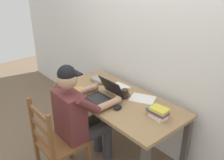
% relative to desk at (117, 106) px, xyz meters
% --- Properties ---
extents(ground_plane, '(8.00, 8.00, 0.00)m').
position_rel_desk_xyz_m(ground_plane, '(0.00, 0.00, -0.64)').
color(ground_plane, brown).
extents(back_wall, '(6.00, 0.04, 2.60)m').
position_rel_desk_xyz_m(back_wall, '(0.00, 0.44, 0.66)').
color(back_wall, silver).
rests_on(back_wall, ground).
extents(desk, '(1.51, 0.72, 0.74)m').
position_rel_desk_xyz_m(desk, '(0.00, 0.00, 0.00)').
color(desk, '#9E7A51').
rests_on(desk, ground).
extents(seated_person, '(0.50, 0.60, 1.23)m').
position_rel_desk_xyz_m(seated_person, '(-0.09, -0.44, 0.03)').
color(seated_person, brown).
rests_on(seated_person, ground).
extents(wooden_chair, '(0.42, 0.42, 0.92)m').
position_rel_desk_xyz_m(wooden_chair, '(-0.09, -0.72, -0.19)').
color(wooden_chair, brown).
rests_on(wooden_chair, ground).
extents(laptop, '(0.33, 0.34, 0.21)m').
position_rel_desk_xyz_m(laptop, '(-0.07, -0.12, 0.15)').
color(laptop, black).
rests_on(laptop, desk).
extents(computer_mouse, '(0.06, 0.10, 0.03)m').
position_rel_desk_xyz_m(computer_mouse, '(0.17, -0.15, 0.11)').
color(computer_mouse, black).
rests_on(computer_mouse, desk).
extents(coffee_mug_white, '(0.12, 0.08, 0.09)m').
position_rel_desk_xyz_m(coffee_mug_white, '(-0.18, 0.07, 0.14)').
color(coffee_mug_white, white).
rests_on(coffee_mug_white, desk).
extents(coffee_mug_dark, '(0.12, 0.08, 0.10)m').
position_rel_desk_xyz_m(coffee_mug_dark, '(0.05, 0.07, 0.14)').
color(coffee_mug_dark, '#38281E').
rests_on(coffee_mug_dark, desk).
extents(book_stack_main, '(0.21, 0.13, 0.10)m').
position_rel_desk_xyz_m(book_stack_main, '(0.53, 0.04, 0.15)').
color(book_stack_main, white).
rests_on(book_stack_main, desk).
extents(book_stack_side, '(0.21, 0.16, 0.05)m').
position_rel_desk_xyz_m(book_stack_side, '(-0.46, 0.11, 0.12)').
color(book_stack_side, gray).
rests_on(book_stack_side, desk).
extents(paper_pile_near_laptop, '(0.32, 0.29, 0.01)m').
position_rel_desk_xyz_m(paper_pile_near_laptop, '(0.20, 0.19, 0.10)').
color(paper_pile_near_laptop, white).
rests_on(paper_pile_near_laptop, desk).
extents(paper_pile_back_corner, '(0.23, 0.19, 0.01)m').
position_rel_desk_xyz_m(paper_pile_back_corner, '(-0.18, 0.19, 0.10)').
color(paper_pile_back_corner, white).
rests_on(paper_pile_back_corner, desk).
extents(landscape_photo_print, '(0.14, 0.11, 0.00)m').
position_rel_desk_xyz_m(landscape_photo_print, '(-0.44, -0.18, 0.10)').
color(landscape_photo_print, gold).
rests_on(landscape_photo_print, desk).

